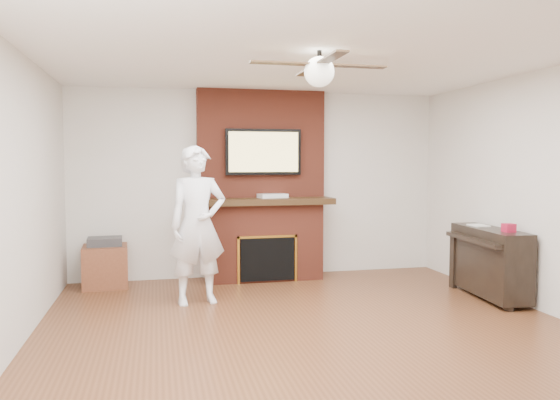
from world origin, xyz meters
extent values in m
cube|color=#502B17|center=(0.00, 0.00, -0.09)|extent=(5.36, 5.86, 0.18)
cube|color=white|center=(0.00, 0.00, 2.59)|extent=(5.36, 5.86, 0.18)
cube|color=beige|center=(0.00, 2.84, 1.25)|extent=(5.36, 0.18, 2.50)
cube|color=beige|center=(0.00, -2.84, 1.25)|extent=(5.36, 0.18, 2.50)
cube|color=maroon|center=(0.00, 2.50, 0.50)|extent=(1.50, 0.50, 1.00)
cube|color=black|center=(0.00, 2.47, 1.04)|extent=(1.78, 0.64, 0.08)
cube|color=maroon|center=(0.00, 2.65, 1.79)|extent=(1.70, 0.20, 1.42)
cube|color=black|center=(0.00, 2.25, 0.31)|extent=(0.70, 0.06, 0.55)
cube|color=#BF8C2D|center=(0.00, 2.24, 0.60)|extent=(0.78, 0.02, 0.03)
cube|color=#BF8C2D|center=(-0.38, 2.24, 0.31)|extent=(0.03, 0.02, 0.61)
cube|color=#BF8C2D|center=(0.38, 2.24, 0.31)|extent=(0.03, 0.02, 0.61)
cube|color=black|center=(0.00, 2.50, 1.68)|extent=(1.00, 0.07, 0.60)
cube|color=#DCC674|center=(0.00, 2.47, 1.68)|extent=(0.92, 0.01, 0.52)
cylinder|color=black|center=(0.00, 0.00, 2.43)|extent=(0.04, 0.04, 0.14)
sphere|color=white|center=(0.00, 0.00, 2.32)|extent=(0.26, 0.26, 0.26)
cube|color=black|center=(0.33, 0.00, 2.38)|extent=(0.55, 0.11, 0.01)
cube|color=black|center=(0.00, 0.33, 2.38)|extent=(0.11, 0.55, 0.01)
cube|color=black|center=(-0.33, 0.00, 2.38)|extent=(0.55, 0.11, 0.01)
cube|color=black|center=(0.00, -0.33, 2.38)|extent=(0.11, 0.55, 0.01)
imported|color=white|center=(-0.94, 1.42, 0.86)|extent=(0.70, 0.53, 1.73)
cube|color=brown|center=(-2.01, 2.48, 0.26)|extent=(0.56, 0.56, 0.51)
cube|color=#2D2C2F|center=(-2.01, 2.48, 0.56)|extent=(0.43, 0.35, 0.10)
cube|color=black|center=(2.31, 0.92, 0.42)|extent=(0.46, 1.25, 0.75)
cube|color=black|center=(2.18, 0.38, 0.33)|extent=(0.06, 0.09, 0.66)
cube|color=black|center=(2.18, 1.47, 0.33)|extent=(0.06, 0.09, 0.66)
cube|color=black|center=(2.11, 0.92, 0.68)|extent=(0.22, 1.13, 0.05)
cube|color=silver|center=(2.31, 1.16, 0.81)|extent=(0.17, 0.23, 0.01)
cube|color=#A11330|center=(2.31, 0.59, 0.84)|extent=(0.11, 0.11, 0.09)
cube|color=silver|center=(0.11, 2.45, 1.11)|extent=(0.40, 0.28, 0.05)
cylinder|color=#C37C16|center=(-0.10, 2.37, 0.06)|extent=(0.08, 0.08, 0.13)
cylinder|color=#428736|center=(0.07, 2.31, 0.04)|extent=(0.07, 0.07, 0.08)
cylinder|color=beige|center=(0.18, 2.39, 0.05)|extent=(0.09, 0.09, 0.11)
cylinder|color=navy|center=(0.27, 2.38, 0.04)|extent=(0.06, 0.06, 0.08)
camera|label=1|loc=(-1.38, -4.54, 1.55)|focal=35.00mm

